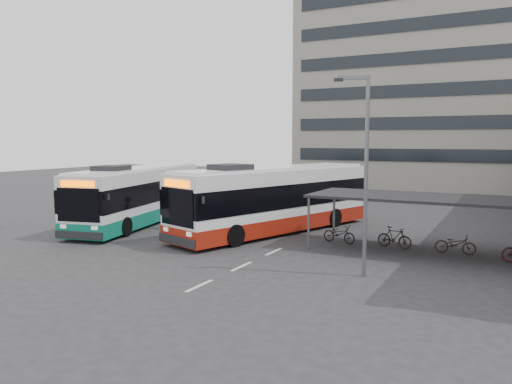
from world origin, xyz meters
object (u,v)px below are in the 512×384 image
at_px(pedestrian, 172,214).
at_px(bus_teal, 139,196).
at_px(lamp_post, 364,164).
at_px(bus_main, 275,200).

bearing_deg(pedestrian, bus_teal, 108.95).
distance_m(bus_teal, pedestrian, 3.17).
relative_size(bus_teal, lamp_post, 1.72).
distance_m(pedestrian, lamp_post, 13.46).
bearing_deg(lamp_post, bus_teal, 135.97).
height_order(bus_main, lamp_post, lamp_post).
distance_m(bus_main, bus_teal, 8.58).
bearing_deg(bus_teal, pedestrian, -26.54).
bearing_deg(bus_teal, lamp_post, -32.45).
xyz_separation_m(bus_teal, lamp_post, (15.18, -5.37, 2.49)).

